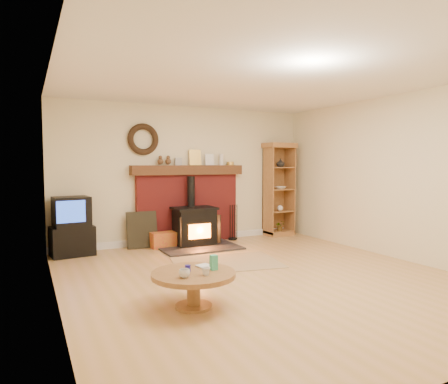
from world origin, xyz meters
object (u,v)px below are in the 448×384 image
coffee_table (194,279)px  wood_stove (195,227)px  tv_unit (72,227)px  curio_cabinet (278,189)px

coffee_table → wood_stove: bearing=67.5°
wood_stove → tv_unit: (-2.09, 0.20, 0.12)m
tv_unit → coffee_table: (0.89, -3.11, -0.16)m
wood_stove → curio_cabinet: 2.13m
curio_cabinet → coffee_table: size_ratio=2.20×
tv_unit → coffee_table: 3.24m
wood_stove → tv_unit: size_ratio=1.44×
wood_stove → coffee_table: (-1.20, -2.92, -0.04)m
tv_unit → coffee_table: tv_unit is taller
tv_unit → curio_cabinet: (4.11, 0.09, 0.51)m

